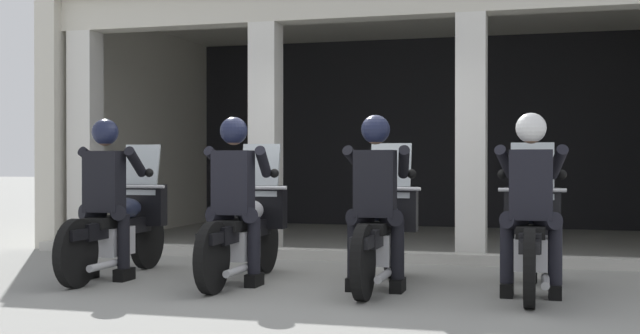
% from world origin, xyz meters
% --- Properties ---
extents(ground_plane, '(80.00, 80.00, 0.00)m').
position_xyz_m(ground_plane, '(0.00, 3.00, 0.00)').
color(ground_plane, gray).
extents(station_building, '(8.85, 5.37, 3.51)m').
position_xyz_m(station_building, '(0.01, 4.92, 2.20)').
color(station_building, black).
rests_on(station_building, ground).
extents(kerb_strip, '(8.35, 0.24, 0.12)m').
position_xyz_m(kerb_strip, '(0.01, 1.70, 0.06)').
color(kerb_strip, '#B7B5AD').
rests_on(kerb_strip, ground).
extents(motorcycle_far_left, '(0.62, 2.04, 1.35)m').
position_xyz_m(motorcycle_far_left, '(-2.03, -0.16, 0.50)').
color(motorcycle_far_left, black).
rests_on(motorcycle_far_left, ground).
extents(police_officer_far_left, '(0.63, 0.61, 1.58)m').
position_xyz_m(police_officer_far_left, '(-2.03, -0.44, 0.94)').
color(police_officer_far_left, black).
rests_on(police_officer_far_left, ground).
extents(motorcycle_center_left, '(0.62, 2.04, 1.35)m').
position_xyz_m(motorcycle_center_left, '(-0.67, -0.16, 0.50)').
color(motorcycle_center_left, black).
rests_on(motorcycle_center_left, ground).
extents(police_officer_center_left, '(0.63, 0.61, 1.58)m').
position_xyz_m(police_officer_center_left, '(-0.68, -0.44, 0.94)').
color(police_officer_center_left, black).
rests_on(police_officer_center_left, ground).
extents(motorcycle_center_right, '(0.62, 2.04, 1.35)m').
position_xyz_m(motorcycle_center_right, '(0.68, -0.14, 0.50)').
color(motorcycle_center_right, black).
rests_on(motorcycle_center_right, ground).
extents(police_officer_center_right, '(0.63, 0.61, 1.58)m').
position_xyz_m(police_officer_center_right, '(0.68, -0.42, 0.94)').
color(police_officer_center_right, black).
rests_on(police_officer_center_right, ground).
extents(motorcycle_far_right, '(0.62, 2.04, 1.35)m').
position_xyz_m(motorcycle_far_right, '(2.03, -0.12, 0.50)').
color(motorcycle_far_right, black).
rests_on(motorcycle_far_right, ground).
extents(police_officer_far_right, '(0.63, 0.61, 1.58)m').
position_xyz_m(police_officer_far_right, '(2.03, -0.40, 0.94)').
color(police_officer_far_right, black).
rests_on(police_officer_far_right, ground).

